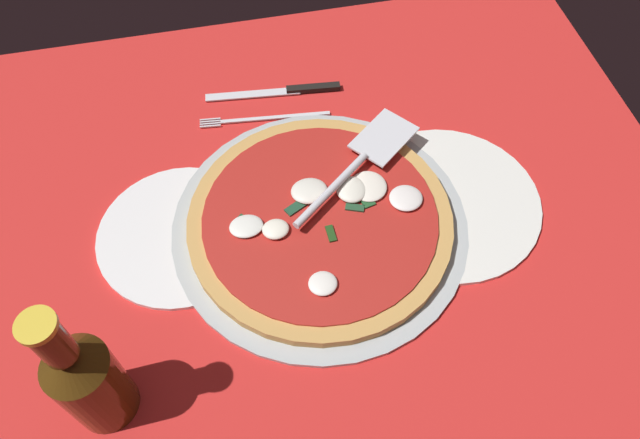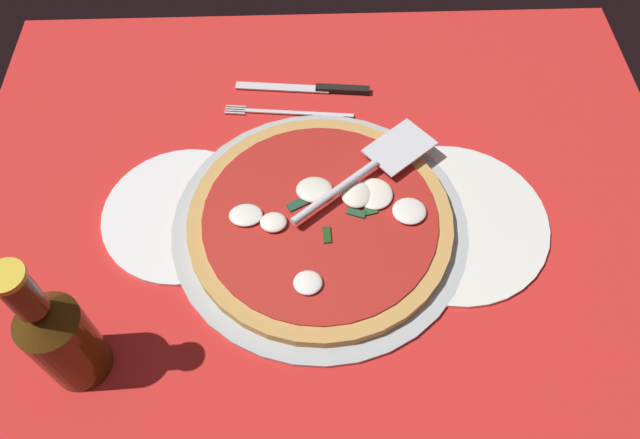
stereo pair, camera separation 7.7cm
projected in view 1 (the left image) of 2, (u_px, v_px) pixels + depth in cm
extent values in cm
cube|color=red|center=(336.00, 267.00, 76.27)|extent=(96.48, 96.48, 0.80)
cylinder|color=#ADB5B7|center=(320.00, 226.00, 78.62)|extent=(37.85, 37.85, 1.00)
cylinder|color=white|center=(181.00, 235.00, 77.87)|extent=(21.17, 21.17, 1.00)
cylinder|color=white|center=(446.00, 202.00, 80.69)|extent=(24.71, 24.71, 1.00)
cylinder|color=tan|center=(320.00, 221.00, 77.61)|extent=(33.63, 33.63, 1.42)
cylinder|color=#AF231C|center=(320.00, 217.00, 76.89)|extent=(29.76, 29.76, 0.30)
ellipsoid|color=silver|center=(309.00, 191.00, 78.25)|extent=(4.73, 4.08, 1.15)
ellipsoid|color=white|center=(246.00, 226.00, 75.46)|extent=(4.23, 3.42, 0.82)
ellipsoid|color=white|center=(406.00, 198.00, 77.77)|extent=(4.29, 4.10, 0.92)
ellipsoid|color=white|center=(368.00, 186.00, 78.84)|extent=(4.80, 4.97, 0.86)
ellipsoid|color=silver|center=(351.00, 189.00, 78.38)|extent=(3.94, 4.23, 1.15)
ellipsoid|color=white|center=(276.00, 229.00, 75.09)|extent=(3.34, 2.98, 1.03)
ellipsoid|color=white|center=(323.00, 283.00, 71.07)|extent=(3.42, 3.25, 0.81)
cube|color=#1C4926|center=(245.00, 221.00, 76.16)|extent=(2.30, 2.43, 0.30)
cube|color=#234A2D|center=(355.00, 208.00, 77.32)|extent=(2.57, 1.76, 0.30)
cube|color=#215229|center=(364.00, 196.00, 78.29)|extent=(2.31, 3.77, 0.30)
cube|color=#1D452E|center=(298.00, 206.00, 77.46)|extent=(3.61, 2.70, 0.30)
cube|color=#1E4317|center=(330.00, 234.00, 75.16)|extent=(1.02, 2.37, 0.30)
cube|color=silver|center=(384.00, 137.00, 82.32)|extent=(10.42, 10.01, 0.30)
cylinder|color=silver|center=(332.00, 189.00, 77.07)|extent=(11.62, 9.73, 1.00)
cube|color=silver|center=(274.00, 107.00, 90.52)|extent=(20.88, 13.20, 0.60)
cube|color=silver|center=(276.00, 117.00, 88.78)|extent=(15.87, 2.22, 0.25)
cube|color=silver|center=(210.00, 119.00, 88.56)|extent=(3.01, 0.53, 0.25)
cube|color=silver|center=(210.00, 122.00, 88.31)|extent=(3.01, 0.53, 0.25)
cube|color=silver|center=(210.00, 124.00, 88.07)|extent=(3.01, 0.53, 0.25)
cube|color=silver|center=(210.00, 126.00, 87.83)|extent=(3.01, 0.53, 0.25)
cube|color=black|center=(313.00, 88.00, 91.71)|extent=(8.15, 2.02, 0.80)
cube|color=silver|center=(253.00, 94.00, 91.37)|extent=(14.19, 2.84, 0.25)
cylinder|color=#492E0D|center=(94.00, 387.00, 61.49)|extent=(6.58, 6.58, 11.80)
cone|color=#492E0D|center=(69.00, 360.00, 55.30)|extent=(6.58, 6.58, 3.06)
cylinder|color=#492E0D|center=(51.00, 341.00, 51.63)|extent=(3.01, 3.01, 5.76)
cylinder|color=gold|center=(36.00, 326.00, 48.98)|extent=(3.47, 3.47, 0.60)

